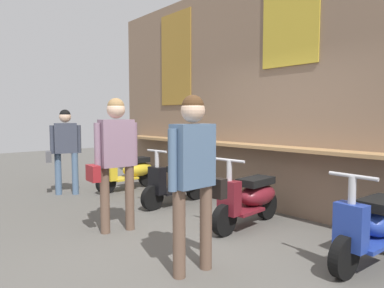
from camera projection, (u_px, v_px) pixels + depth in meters
name	position (u px, v px, depth m)	size (l,w,h in m)	color
ground_plane	(195.00, 245.00, 3.97)	(25.68, 25.68, 0.00)	#56544F
market_stall_facade	(294.00, 90.00, 5.14)	(9.17, 0.61, 3.83)	#7F6651
scooter_yellow	(131.00, 171.00, 7.04)	(0.47, 1.40, 0.97)	gold
scooter_black	(179.00, 181.00, 5.86)	(0.49, 1.40, 0.97)	black
scooter_maroon	(251.00, 198.00, 4.68)	(0.49, 1.40, 0.97)	maroon
scooter_blue	(375.00, 225.00, 3.48)	(0.49, 1.40, 0.97)	#233D9E
shopper_with_handbag	(116.00, 150.00, 4.37)	(0.27, 0.68, 1.74)	brown
shopper_browsing	(194.00, 165.00, 3.20)	(0.27, 0.66, 1.70)	brown
shopper_passing	(65.00, 143.00, 6.51)	(0.38, 0.66, 1.64)	slate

